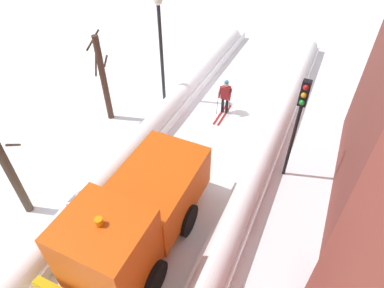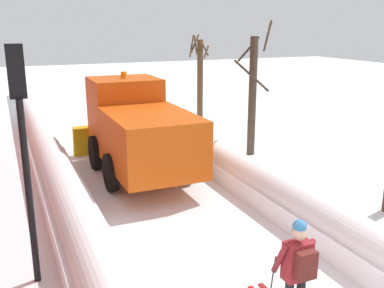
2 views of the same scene
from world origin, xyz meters
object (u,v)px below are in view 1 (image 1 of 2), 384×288
Objects in this scene: skier at (226,95)px; bare_tree_mid at (7,165)px; plow_truck at (137,217)px; street_lamp at (160,39)px; bare_tree_near at (103,79)px; traffic_light_pole at (299,114)px.

bare_tree_mid is (4.29, 8.52, 1.23)m from skier.
plow_truck is 8.06m from skier.
bare_tree_near is (1.59, 2.53, -1.15)m from street_lamp.
traffic_light_pole is 1.03× the size of bare_tree_near.
bare_tree_near reaches higher than skier.
bare_tree_mid is at bearing 83.15° from street_lamp.
traffic_light_pole is at bearing 140.02° from skier.
street_lamp reaches higher than bare_tree_near.
plow_truck is 1.39× the size of traffic_light_pole.
plow_truck is at bearing -173.86° from bare_tree_mid.
plow_truck is 1.16× the size of street_lamp.
bare_tree_near is at bearing 57.87° from street_lamp.
bare_tree_mid is at bearing 34.70° from traffic_light_pole.
street_lamp is at bearing -22.59° from traffic_light_pole.
bare_tree_mid is at bearing 95.72° from bare_tree_near.
plow_truck is 6.30m from traffic_light_pole.
plow_truck is at bearing 90.90° from skier.
plow_truck is 4.50m from bare_tree_mid.
traffic_light_pole is at bearing -145.30° from bare_tree_mid.
skier is 9.61m from bare_tree_mid.
bare_tree_near is 5.86m from bare_tree_mid.
bare_tree_mid reaches higher than bare_tree_near.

